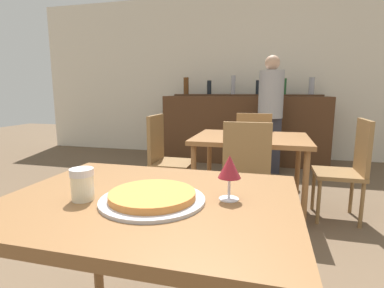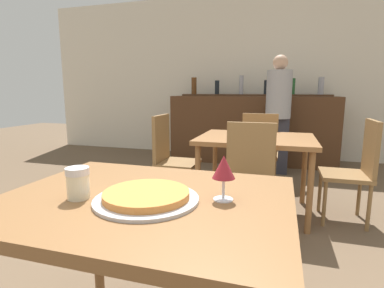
# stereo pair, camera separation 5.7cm
# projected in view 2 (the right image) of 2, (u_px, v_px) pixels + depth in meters

# --- Properties ---
(wall_back) EXTENTS (8.00, 0.05, 2.80)m
(wall_back) POSITION_uv_depth(u_px,v_px,m) (256.00, 77.00, 5.19)
(wall_back) COLOR silver
(wall_back) RESTS_ON ground_plane
(dining_table_near) EXTENTS (1.04, 0.81, 0.78)m
(dining_table_near) POSITION_uv_depth(u_px,v_px,m) (146.00, 219.00, 1.10)
(dining_table_near) COLOR brown
(dining_table_near) RESTS_ON ground_plane
(dining_table_far) EXTENTS (1.06, 0.83, 0.73)m
(dining_table_far) POSITION_uv_depth(u_px,v_px,m) (256.00, 145.00, 2.82)
(dining_table_far) COLOR brown
(dining_table_far) RESTS_ON ground_plane
(bar_counter) EXTENTS (2.60, 0.56, 1.07)m
(bar_counter) POSITION_uv_depth(u_px,v_px,m) (251.00, 130.00, 4.87)
(bar_counter) COLOR #4C2D19
(bar_counter) RESTS_ON ground_plane
(bar_back_shelf) EXTENTS (2.39, 0.24, 0.34)m
(bar_back_shelf) POSITION_uv_depth(u_px,v_px,m) (252.00, 92.00, 4.90)
(bar_back_shelf) COLOR #4C2D19
(bar_back_shelf) RESTS_ON bar_counter
(chair_far_side_front) EXTENTS (0.40, 0.40, 0.91)m
(chair_far_side_front) POSITION_uv_depth(u_px,v_px,m) (249.00, 176.00, 2.29)
(chair_far_side_front) COLOR olive
(chair_far_side_front) RESTS_ON ground_plane
(chair_far_side_back) EXTENTS (0.40, 0.40, 0.91)m
(chair_far_side_back) POSITION_uv_depth(u_px,v_px,m) (260.00, 148.00, 3.39)
(chair_far_side_back) COLOR olive
(chair_far_side_back) RESTS_ON ground_plane
(chair_far_side_left) EXTENTS (0.40, 0.40, 0.91)m
(chair_far_side_left) POSITION_uv_depth(u_px,v_px,m) (170.00, 154.00, 3.09)
(chair_far_side_left) COLOR olive
(chair_far_side_left) RESTS_ON ground_plane
(chair_far_side_right) EXTENTS (0.40, 0.40, 0.91)m
(chair_far_side_right) POSITION_uv_depth(u_px,v_px,m) (356.00, 166.00, 2.60)
(chair_far_side_right) COLOR olive
(chair_far_side_right) RESTS_ON ground_plane
(pizza_tray) EXTENTS (0.36, 0.36, 0.04)m
(pizza_tray) POSITION_uv_depth(u_px,v_px,m) (147.00, 197.00, 1.03)
(pizza_tray) COLOR #B7B7BC
(pizza_tray) RESTS_ON dining_table_near
(cheese_shaker) EXTENTS (0.08, 0.08, 0.11)m
(cheese_shaker) POSITION_uv_depth(u_px,v_px,m) (78.00, 183.00, 1.05)
(cheese_shaker) COLOR beige
(cheese_shaker) RESTS_ON dining_table_near
(person_standing) EXTENTS (0.34, 0.34, 1.64)m
(person_standing) POSITION_uv_depth(u_px,v_px,m) (278.00, 111.00, 4.14)
(person_standing) COLOR #2D2D38
(person_standing) RESTS_ON ground_plane
(wine_glass) EXTENTS (0.08, 0.08, 0.16)m
(wine_glass) POSITION_uv_depth(u_px,v_px,m) (224.00, 168.00, 1.03)
(wine_glass) COLOR silver
(wine_glass) RESTS_ON dining_table_near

